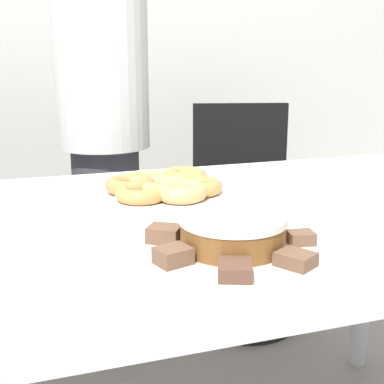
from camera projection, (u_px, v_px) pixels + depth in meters
wall_back at (95, 1)px, 2.43m from camera, size 8.00×0.05×2.60m
table at (216, 251)px, 1.16m from camera, size 1.52×0.93×0.74m
person_standing at (104, 133)px, 1.89m from camera, size 0.32×0.32×1.51m
office_chair_right at (244, 221)px, 2.18m from camera, size 0.53×0.53×0.87m
plate_cake at (233, 251)px, 0.90m from camera, size 0.32×0.32×0.01m
plate_donuts at (163, 195)px, 1.25m from camera, size 0.35×0.35×0.01m
frosted_cake at (233, 232)px, 0.89m from camera, size 0.18×0.18×0.06m
lamington_0 at (235, 270)px, 0.78m from camera, size 0.07×0.07×0.02m
lamington_1 at (296, 259)px, 0.82m from camera, size 0.07×0.07×0.02m
lamington_2 at (301, 238)px, 0.92m from camera, size 0.05×0.04×0.02m
lamington_3 at (259, 221)px, 1.00m from camera, size 0.07×0.07×0.03m
lamington_4 at (203, 221)px, 1.00m from camera, size 0.05×0.06×0.02m
lamington_5 at (165, 234)px, 0.93m from camera, size 0.07×0.07×0.03m
lamington_6 at (173, 256)px, 0.83m from camera, size 0.06×0.06×0.03m
donut_0 at (163, 187)px, 1.25m from camera, size 0.12×0.12×0.03m
donut_1 at (130, 185)px, 1.25m from camera, size 0.12×0.12×0.04m
donut_2 at (141, 193)px, 1.19m from camera, size 0.12×0.12×0.03m
donut_3 at (181, 192)px, 1.19m from camera, size 0.12×0.12×0.04m
donut_4 at (198, 186)px, 1.24m from camera, size 0.12×0.12×0.03m
donut_5 at (184, 177)px, 1.33m from camera, size 0.11×0.11×0.04m
donut_6 at (148, 179)px, 1.32m from camera, size 0.12×0.12×0.03m
napkin at (12, 223)px, 1.06m from camera, size 0.12×0.10×0.01m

